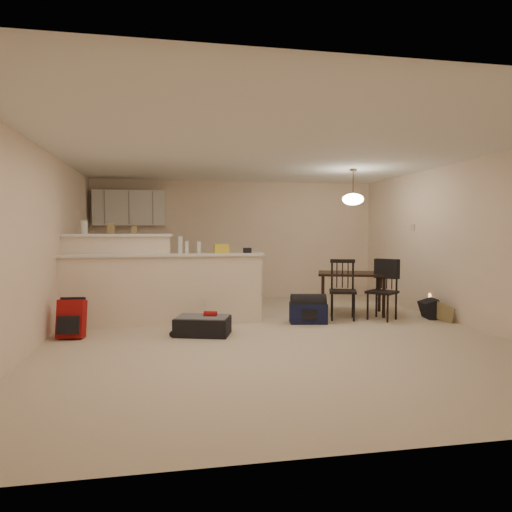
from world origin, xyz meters
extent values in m
plane|color=beige|center=(0.00, 0.00, 0.00)|extent=(7.00, 7.00, 0.00)
plane|color=white|center=(0.00, 0.00, 2.50)|extent=(7.00, 7.00, 0.00)
cube|color=#F6DCBE|center=(0.00, 3.50, 1.25)|extent=(6.00, 0.02, 2.50)
cube|color=#F6DCBE|center=(0.00, -3.50, 1.25)|extent=(6.00, 0.02, 2.50)
cube|color=#F6DCBE|center=(-3.00, 0.00, 1.25)|extent=(0.02, 7.00, 2.50)
cube|color=#F6DCBE|center=(3.00, 0.00, 1.25)|extent=(0.02, 7.00, 2.50)
cube|color=#F7E3C8|center=(-1.50, 0.90, 0.53)|extent=(3.00, 0.28, 1.05)
cube|color=white|center=(-1.50, 0.90, 1.07)|extent=(3.08, 0.38, 0.04)
cube|color=#F7E3C8|center=(-2.20, 1.12, 0.68)|extent=(1.60, 0.24, 1.35)
cube|color=white|center=(-2.20, 1.12, 1.37)|extent=(1.68, 0.34, 0.04)
cube|color=white|center=(-2.20, 3.32, 1.90)|extent=(1.40, 0.34, 0.70)
cube|color=white|center=(-2.00, 3.19, 0.45)|extent=(1.80, 0.60, 0.90)
cube|color=beige|center=(2.98, 1.55, 1.50)|extent=(0.02, 0.12, 0.12)
cylinder|color=silver|center=(-2.68, 1.12, 1.49)|extent=(0.10, 0.10, 0.20)
cube|color=olive|center=(-2.29, 1.12, 1.47)|extent=(0.10, 0.07, 0.16)
cube|color=olive|center=(-1.94, 1.12, 1.45)|extent=(0.08, 0.06, 0.12)
cylinder|color=silver|center=(-1.24, 0.90, 1.22)|extent=(0.07, 0.07, 0.26)
cylinder|color=silver|center=(-0.96, 0.90, 1.18)|extent=(0.06, 0.06, 0.18)
cube|color=olive|center=(-0.61, 0.90, 1.16)|extent=(0.22, 0.18, 0.14)
cube|color=olive|center=(-0.20, 0.90, 1.13)|extent=(0.12, 0.10, 0.08)
cylinder|color=silver|center=(-1.15, 0.90, 1.19)|extent=(0.06, 0.06, 0.19)
cube|color=black|center=(1.69, 1.25, 0.70)|extent=(1.34, 1.10, 0.04)
cylinder|color=black|center=(1.12, 1.12, 0.34)|extent=(0.05, 0.05, 0.68)
cylinder|color=black|center=(2.06, 0.79, 0.34)|extent=(0.05, 0.05, 0.68)
cylinder|color=black|center=(1.32, 1.70, 0.34)|extent=(0.05, 0.05, 0.68)
cylinder|color=black|center=(2.26, 1.37, 0.34)|extent=(0.05, 0.05, 0.68)
cylinder|color=brown|center=(1.69, 1.25, 2.25)|extent=(0.02, 0.02, 0.50)
cylinder|color=brown|center=(1.69, 1.25, 2.48)|extent=(0.12, 0.12, 0.03)
ellipsoid|color=white|center=(1.69, 1.25, 1.98)|extent=(0.36, 0.36, 0.20)
cube|color=black|center=(-0.96, 0.07, 0.12)|extent=(0.83, 0.66, 0.25)
cube|color=maroon|center=(-2.70, 0.21, 0.25)|extent=(0.36, 0.25, 0.51)
cube|color=#121739|center=(0.71, 0.61, 0.16)|extent=(0.62, 0.41, 0.31)
cube|color=black|center=(2.80, 0.61, 0.15)|extent=(0.29, 0.38, 0.30)
cube|color=olive|center=(2.85, 0.31, 0.14)|extent=(0.11, 0.35, 0.28)
camera|label=1|loc=(-1.37, -6.17, 1.42)|focal=32.00mm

